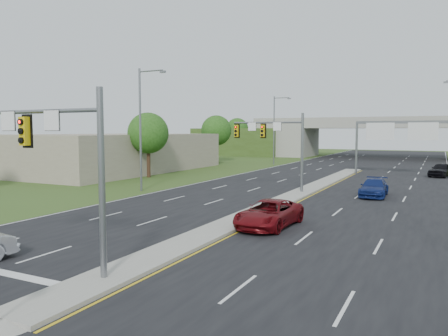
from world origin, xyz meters
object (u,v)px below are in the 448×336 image
Objects in this scene: signal_mast_far at (277,139)px; car_far_c at (442,170)px; signal_mast_near at (53,151)px; sign_gantry at (404,133)px; car_far_a at (269,214)px; overpass at (381,140)px; car_far_b at (374,188)px.

signal_mast_far is 25.16m from car_far_c.
car_far_c is (13.26, 46.02, -3.86)m from signal_mast_near.
signal_mast_far is 0.60× the size of sign_gantry.
signal_mast_far is at bearing 90.00° from signal_mast_near.
overpass is at bearing 94.60° from car_far_a.
signal_mast_far is 1.41× the size of car_far_c.
overpass reaches higher than signal_mast_far.
signal_mast_near is 80.11m from overpass.
car_far_a is at bearing -97.59° from sign_gantry.
overpass is at bearing 94.66° from car_far_b.
sign_gantry reaches higher than car_far_c.
car_far_c is at bearing 78.57° from car_far_a.
car_far_b is at bearing 78.66° from car_far_a.
signal_mast_near and signal_mast_far have the same top height.
sign_gantry is 19.51m from car_far_b.
car_far_c reaches higher than car_far_b.
car_far_a is at bearing -72.13° from signal_mast_far.
car_far_a is 35.91m from car_far_c.
overpass reaches higher than car_far_c.
sign_gantry is at bearing 78.75° from signal_mast_near.
car_far_a reaches higher than car_far_b.
signal_mast_near reaches higher than sign_gantry.
signal_mast_near is at bearing -91.62° from overpass.
car_far_b is (8.17, 26.02, -3.97)m from signal_mast_near.
overpass is at bearing 100.79° from sign_gantry.
car_far_c is at bearing 57.75° from signal_mast_far.
signal_mast_far reaches higher than car_far_b.
sign_gantry is 6.23m from car_far_c.
signal_mast_near is 1.41× the size of car_far_c.
car_far_a is at bearing -86.00° from car_far_c.
car_far_c is at bearing -72.10° from overpass.
car_far_c reaches higher than car_far_a.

